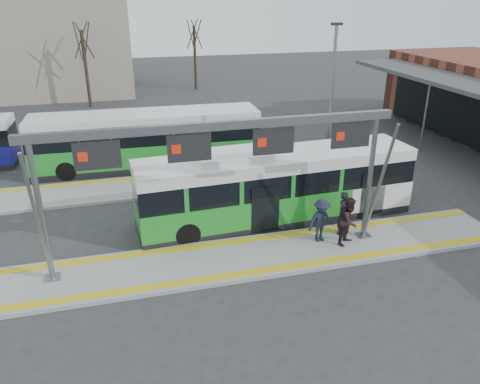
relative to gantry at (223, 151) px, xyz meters
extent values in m
plane|color=#2D2D30|center=(0.35, -0.25, -4.30)|extent=(120.00, 120.00, 0.00)
cube|color=gray|center=(0.35, -0.25, -4.22)|extent=(22.00, 3.00, 0.15)
cube|color=gray|center=(-3.65, 7.75, -4.22)|extent=(20.00, 3.00, 0.15)
cube|color=gold|center=(0.35, 0.90, -4.14)|extent=(22.00, 0.35, 0.02)
cube|color=gold|center=(0.35, -1.40, -4.14)|extent=(22.00, 0.35, 0.02)
cube|color=gold|center=(-3.65, 8.90, -4.14)|extent=(20.00, 0.35, 0.02)
cylinder|color=slate|center=(-6.15, 0.05, -1.62)|extent=(0.20, 0.20, 5.05)
cube|color=slate|center=(-6.15, 0.05, -4.12)|extent=(0.50, 0.50, 0.06)
cylinder|color=slate|center=(-6.15, -0.65, -1.62)|extent=(0.12, 1.46, 4.90)
cylinder|color=slate|center=(5.85, 0.05, -1.62)|extent=(0.20, 0.20, 5.05)
cube|color=slate|center=(5.85, 0.05, -4.12)|extent=(0.50, 0.50, 0.06)
cylinder|color=slate|center=(5.85, -0.65, -1.62)|extent=(0.12, 1.46, 4.90)
cube|color=slate|center=(-0.15, 0.05, 0.90)|extent=(13.00, 0.25, 0.30)
cube|color=black|center=(-4.15, 0.05, 0.20)|extent=(1.50, 0.12, 0.95)
cube|color=#B31F0B|center=(-4.60, -0.02, 0.20)|extent=(0.32, 0.02, 0.32)
cube|color=black|center=(-1.15, 0.05, 0.20)|extent=(1.50, 0.12, 0.95)
cube|color=#B31F0B|center=(-1.60, -0.02, 0.20)|extent=(0.32, 0.02, 0.32)
cube|color=black|center=(1.85, 0.05, 0.20)|extent=(1.50, 0.12, 0.95)
cube|color=#B31F0B|center=(1.40, -0.02, 0.20)|extent=(0.32, 0.02, 0.32)
cube|color=black|center=(4.85, 0.05, 0.20)|extent=(1.50, 0.12, 0.95)
cube|color=#B31F0B|center=(4.40, -0.02, 0.20)|extent=(0.32, 0.02, 0.32)
cylinder|color=slate|center=(15.15, 9.75, -2.15)|extent=(0.14, 0.14, 4.30)
cube|color=black|center=(2.99, 2.75, -4.12)|extent=(12.24, 3.25, 0.35)
cube|color=#1D8927|center=(2.99, 2.75, -3.37)|extent=(12.24, 3.25, 1.16)
cube|color=black|center=(2.99, 2.75, -2.28)|extent=(12.24, 3.17, 1.01)
cube|color=white|center=(2.99, 2.75, -1.52)|extent=(12.24, 3.25, 0.50)
cube|color=orange|center=(9.03, 3.09, -1.62)|extent=(0.15, 1.80, 0.28)
cube|color=white|center=(0.98, 2.64, -1.12)|extent=(3.13, 1.97, 0.30)
cylinder|color=black|center=(-1.18, 1.38, -3.79)|extent=(1.03, 0.36, 1.01)
cylinder|color=black|center=(-1.30, 3.65, -3.79)|extent=(1.03, 0.36, 1.01)
cylinder|color=black|center=(6.69, 1.82, -3.79)|extent=(1.03, 0.36, 1.01)
cylinder|color=black|center=(6.56, 4.09, -3.79)|extent=(1.03, 0.36, 1.01)
cube|color=black|center=(-1.92, 11.06, -4.12)|extent=(12.69, 3.02, 0.37)
cube|color=#1D8927|center=(-1.92, 11.06, -3.33)|extent=(12.69, 3.02, 1.21)
cube|color=black|center=(-1.92, 11.06, -2.20)|extent=(12.69, 2.94, 1.05)
cube|color=white|center=(-1.92, 11.06, -1.41)|extent=(12.69, 3.02, 0.53)
cylinder|color=black|center=(-6.36, 9.99, -3.77)|extent=(1.06, 0.34, 1.05)
cylinder|color=black|center=(-6.30, 12.37, -3.77)|extent=(1.06, 0.34, 1.05)
cylinder|color=black|center=(1.84, 9.77, -3.77)|extent=(1.06, 0.34, 1.05)
cylinder|color=black|center=(1.90, 12.15, -3.77)|extent=(1.06, 0.34, 1.05)
imported|color=black|center=(5.10, 0.45, -3.23)|extent=(0.79, 0.65, 1.84)
imported|color=black|center=(4.95, -0.33, -3.17)|extent=(1.20, 1.15, 1.95)
imported|color=#1C1F32|center=(3.96, 0.13, -3.25)|extent=(1.27, 0.89, 1.80)
cylinder|color=#382B21|center=(-5.63, 27.59, -1.09)|extent=(0.28, 0.28, 6.42)
cylinder|color=#382B21|center=(4.71, 33.24, -1.19)|extent=(0.28, 0.28, 6.22)
cylinder|color=slate|center=(6.77, 5.86, -0.31)|extent=(0.16, 0.16, 7.98)
cube|color=black|center=(6.77, 5.86, 3.68)|extent=(0.50, 0.25, 0.12)
camera|label=1|loc=(-3.35, -14.98, 5.09)|focal=35.00mm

